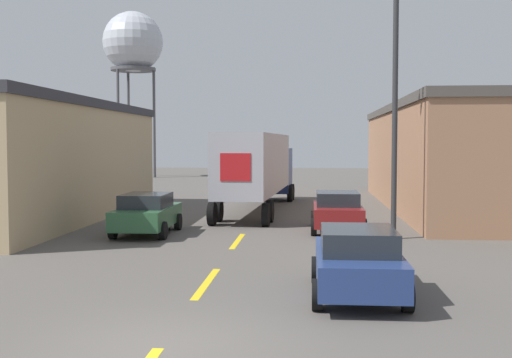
{
  "coord_description": "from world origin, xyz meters",
  "views": [
    {
      "loc": [
        2.56,
        -10.64,
        3.5
      ],
      "look_at": [
        0.34,
        15.79,
        2.02
      ],
      "focal_mm": 45.0,
      "sensor_mm": 36.0,
      "label": 1
    }
  ],
  "objects_px": {
    "parked_car_right_mid": "(337,211)",
    "street_lamp": "(389,97)",
    "water_tower": "(133,43)",
    "parked_car_right_near": "(358,261)",
    "semi_truck": "(259,165)",
    "parked_car_left_far": "(147,213)"
  },
  "relations": [
    {
      "from": "semi_truck",
      "to": "street_lamp",
      "type": "bearing_deg",
      "value": -56.68
    },
    {
      "from": "parked_car_right_near",
      "to": "parked_car_left_far",
      "type": "xyz_separation_m",
      "value": [
        -7.32,
        9.41,
        0.0
      ]
    },
    {
      "from": "semi_truck",
      "to": "parked_car_left_far",
      "type": "bearing_deg",
      "value": -108.54
    },
    {
      "from": "water_tower",
      "to": "parked_car_right_near",
      "type": "bearing_deg",
      "value": -69.08
    },
    {
      "from": "semi_truck",
      "to": "street_lamp",
      "type": "height_order",
      "value": "street_lamp"
    },
    {
      "from": "semi_truck",
      "to": "water_tower",
      "type": "distance_m",
      "value": 36.89
    },
    {
      "from": "parked_car_left_far",
      "to": "water_tower",
      "type": "relative_size",
      "value": 0.25
    },
    {
      "from": "semi_truck",
      "to": "water_tower",
      "type": "height_order",
      "value": "water_tower"
    },
    {
      "from": "parked_car_right_near",
      "to": "water_tower",
      "type": "height_order",
      "value": "water_tower"
    },
    {
      "from": "parked_car_right_near",
      "to": "street_lamp",
      "type": "distance_m",
      "value": 10.12
    },
    {
      "from": "semi_truck",
      "to": "parked_car_right_near",
      "type": "distance_m",
      "value": 18.85
    },
    {
      "from": "parked_car_left_far",
      "to": "parked_car_right_mid",
      "type": "bearing_deg",
      "value": 11.64
    },
    {
      "from": "water_tower",
      "to": "street_lamp",
      "type": "relative_size",
      "value": 1.86
    },
    {
      "from": "parked_car_right_mid",
      "to": "street_lamp",
      "type": "xyz_separation_m",
      "value": [
        1.74,
        -1.94,
        4.33
      ]
    },
    {
      "from": "semi_truck",
      "to": "water_tower",
      "type": "relative_size",
      "value": 0.87
    },
    {
      "from": "street_lamp",
      "to": "semi_truck",
      "type": "bearing_deg",
      "value": 120.04
    },
    {
      "from": "parked_car_left_far",
      "to": "street_lamp",
      "type": "xyz_separation_m",
      "value": [
        9.06,
        -0.43,
        4.33
      ]
    },
    {
      "from": "parked_car_right_near",
      "to": "parked_car_left_far",
      "type": "relative_size",
      "value": 1.0
    },
    {
      "from": "semi_truck",
      "to": "parked_car_right_near",
      "type": "height_order",
      "value": "semi_truck"
    },
    {
      "from": "parked_car_right_mid",
      "to": "water_tower",
      "type": "distance_m",
      "value": 45.34
    },
    {
      "from": "semi_truck",
      "to": "parked_car_right_mid",
      "type": "xyz_separation_m",
      "value": [
        3.72,
        -7.5,
        -1.53
      ]
    },
    {
      "from": "parked_car_right_near",
      "to": "water_tower",
      "type": "distance_m",
      "value": 55.03
    }
  ]
}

